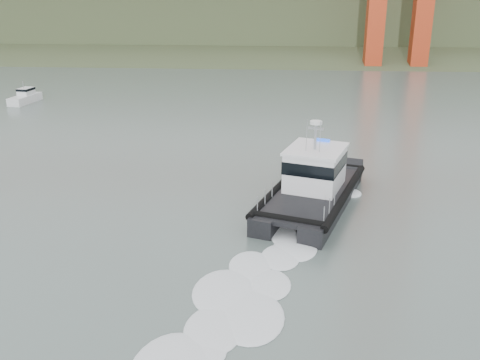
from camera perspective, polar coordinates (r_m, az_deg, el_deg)
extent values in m
plane|color=slate|center=(27.97, -0.08, -9.34)|extent=(400.00, 400.00, 0.00)
cube|color=#354427|center=(117.16, 3.63, 13.10)|extent=(500.00, 44.72, 16.25)
cube|color=#354427|center=(144.56, 3.90, 16.75)|extent=(500.00, 70.00, 18.00)
cube|color=black|center=(36.03, 5.35, -1.70)|extent=(5.05, 12.01, 1.33)
cube|color=black|center=(35.36, 9.98, -2.35)|extent=(5.05, 12.01, 1.33)
cube|color=black|center=(34.97, 7.45, -1.53)|extent=(7.39, 11.34, 0.28)
cube|color=white|center=(35.51, 8.01, 1.18)|extent=(4.36, 4.79, 2.54)
cube|color=black|center=(35.36, 8.05, 1.88)|extent=(4.45, 4.88, 0.83)
cube|color=white|center=(35.10, 8.12, 3.28)|extent=(4.64, 5.07, 0.18)
cylinder|color=#909398|center=(34.54, 8.05, 4.58)|extent=(0.18, 0.18, 1.99)
cylinder|color=white|center=(34.31, 8.13, 6.09)|extent=(0.77, 0.77, 0.20)
cube|color=silver|center=(72.98, -21.95, 7.98)|extent=(2.36, 5.35, 1.03)
cube|color=silver|center=(73.18, -21.86, 8.71)|extent=(1.63, 2.23, 1.03)
cube|color=black|center=(73.13, -21.89, 8.98)|extent=(1.68, 2.27, 0.30)
cylinder|color=#909398|center=(72.68, -22.14, 9.37)|extent=(0.07, 0.07, 1.03)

